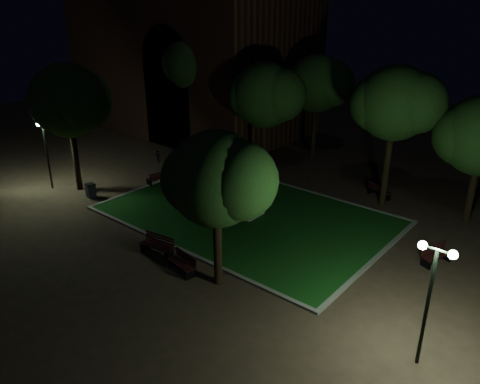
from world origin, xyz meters
The scene contains 21 objects.
ground centered at (0.00, 0.00, 0.00)m, with size 80.00×80.00×0.00m, color #433124.
lawn centered at (0.00, 2.00, 0.04)m, with size 15.00×10.00×0.08m, color #144815.
lawn_kerb centered at (0.00, 2.00, 0.06)m, with size 15.40×10.40×0.12m.
monument centered at (0.00, 2.00, 0.96)m, with size 1.40×1.40×3.20m.
building_main centered at (-15.86, 13.79, 7.38)m, with size 20.00×12.00×15.00m.
tree_west centered at (-10.56, -1.76, 5.65)m, with size 5.42×4.42×7.87m.
tree_north_wl centered at (-2.97, 7.55, 5.52)m, with size 5.12×4.18×7.61m.
tree_north_er centered at (5.26, 8.28, 6.02)m, with size 5.10×4.16×8.11m.
tree_se centered at (3.32, -3.97, 4.77)m, with size 4.73×3.86×6.71m.
tree_nw centered at (-11.10, 9.51, 6.66)m, with size 5.57×4.55×8.94m.
tree_far_north centered at (-2.47, 13.08, 5.58)m, with size 5.06×4.13×7.65m.
lamppost_sw centered at (-12.16, -2.79, 3.00)m, with size 1.18×0.28×4.26m.
lamppost_se centered at (11.54, -3.21, 3.12)m, with size 1.18×0.28×4.46m.
lamppost_nw centered at (-11.14, 10.84, 2.97)m, with size 1.18×0.28×4.21m.
bench_near_left centered at (-0.63, -3.98, 0.44)m, with size 1.78×0.85×0.94m.
bench_near_right centered at (1.41, -4.31, 0.40)m, with size 1.63×0.81×0.86m.
bench_left_side centered at (-7.38, 2.04, 0.43)m, with size 0.83×1.72×0.91m.
bench_right_side centered at (9.81, 3.59, 0.40)m, with size 1.06×1.65×0.86m.
bench_far_side centered at (4.52, 9.18, 0.40)m, with size 1.63×1.11×0.85m.
trash_bin centered at (-8.96, -2.04, 0.45)m, with size 0.59×0.59×0.88m.
bicycle centered at (-11.10, 5.17, 0.45)m, with size 0.60×1.71×0.90m, color black.
Camera 1 is at (14.81, -16.44, 11.34)m, focal length 35.00 mm.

